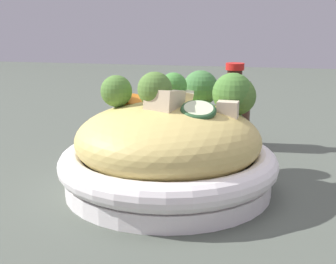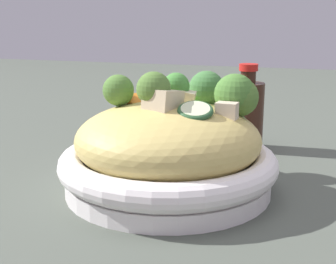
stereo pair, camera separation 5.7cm
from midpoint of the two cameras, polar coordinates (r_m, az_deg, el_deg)
name	(u,v)px [view 1 (the left image)]	position (r m, az deg, el deg)	size (l,w,h in m)	color
ground_plane	(168,189)	(0.60, -2.77, -7.15)	(3.00, 3.00, 0.00)	#4B5248
serving_bowl	(168,169)	(0.59, -2.80, -4.63)	(0.28, 0.28, 0.05)	white
noodle_heap	(168,139)	(0.58, -2.85, -0.91)	(0.23, 0.23, 0.10)	tan
broccoli_florets	(198,92)	(0.60, 0.99, 4.95)	(0.16, 0.21, 0.07)	#8CB370
carrot_coins	(165,103)	(0.61, -3.09, 3.57)	(0.08, 0.15, 0.03)	orange
zucchini_slices	(170,102)	(0.59, -2.52, 3.69)	(0.14, 0.13, 0.04)	beige
chicken_chunks	(181,102)	(0.55, -1.32, 3.65)	(0.09, 0.11, 0.04)	beige
soy_sauce_bottle	(233,112)	(0.78, 6.02, 2.48)	(0.06, 0.06, 0.14)	#381E14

